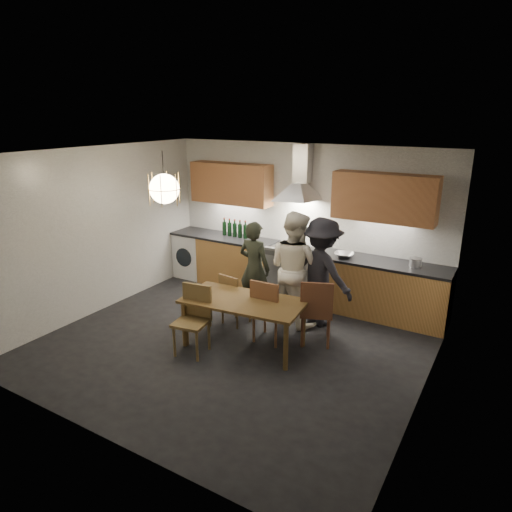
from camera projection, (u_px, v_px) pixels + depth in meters
The scene contains 17 objects.
ground at pixel (233, 344), 6.35m from camera, with size 5.00×5.00×0.00m, color black.
room_shell at pixel (231, 225), 5.83m from camera, with size 5.02×4.52×2.61m.
counter_run at pixel (296, 273), 7.80m from camera, with size 5.00×0.62×0.90m.
range_stove at pixel (295, 273), 7.81m from camera, with size 0.90×0.60×0.92m.
wall_fixtures at pixel (301, 189), 7.47m from camera, with size 4.30×0.54×1.10m.
pendant_lamp at pixel (164, 189), 6.11m from camera, with size 0.43×0.43×0.70m.
dining_table at pixel (244, 305), 6.12m from camera, with size 1.70×0.98×0.69m.
chair_back_left at pixel (233, 296), 6.80m from camera, with size 0.41×0.41×0.80m.
chair_back_mid at pixel (268, 307), 6.24m from camera, with size 0.44×0.44×0.93m.
chair_back_right at pixel (316, 308), 6.16m from camera, with size 0.56×0.56×0.96m.
chair_front at pixel (194, 314), 6.03m from camera, with size 0.47×0.47×0.92m.
person_left at pixel (254, 268), 7.17m from camera, with size 0.54×0.36×1.49m, color black.
person_mid at pixel (294, 268), 6.79m from camera, with size 0.84×0.65×1.72m, color white.
person_right at pixel (321, 272), 6.73m from camera, with size 1.06×0.61×1.64m, color black.
mixing_bowl at pixel (344, 255), 7.16m from camera, with size 0.30×0.30×0.07m, color silver.
stock_pot at pixel (415, 263), 6.73m from camera, with size 0.18×0.18×0.12m, color silver.
wine_bottles at pixel (235, 228), 8.31m from camera, with size 0.53×0.08×0.32m.
Camera 1 is at (3.16, -4.72, 3.09)m, focal length 32.00 mm.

